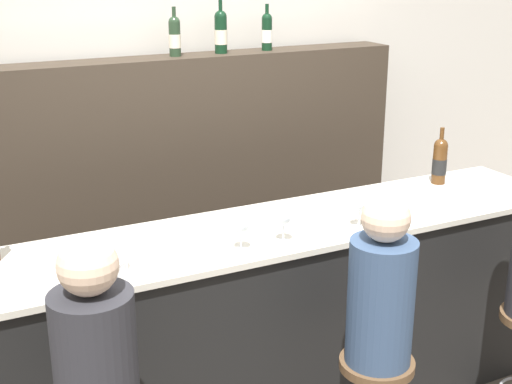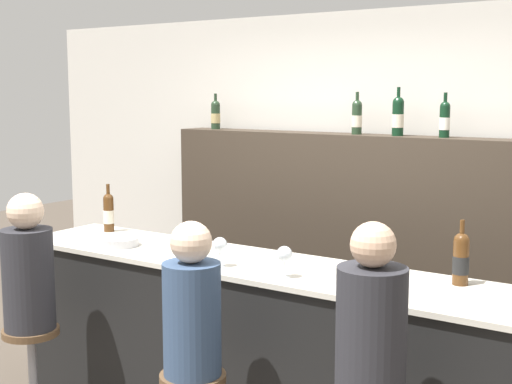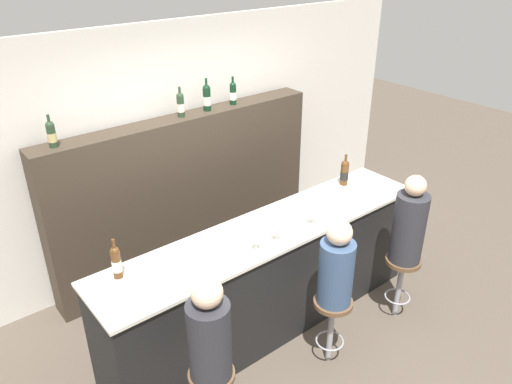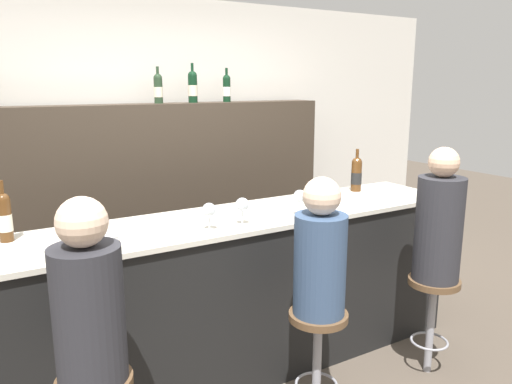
# 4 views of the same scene
# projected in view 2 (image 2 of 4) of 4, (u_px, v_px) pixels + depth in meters

# --- Properties ---
(wall_back) EXTENTS (6.40, 0.05, 2.60)m
(wall_back) POSITION_uv_depth(u_px,v_px,m) (370.00, 188.00, 5.29)
(wall_back) COLOR beige
(wall_back) RESTS_ON ground_plane
(bar_counter) EXTENTS (3.22, 0.66, 1.06)m
(bar_counter) POSITION_uv_depth(u_px,v_px,m) (251.00, 351.00, 4.11)
(bar_counter) COLOR black
(bar_counter) RESTS_ON ground_plane
(back_bar_cabinet) EXTENTS (3.02, 0.28, 1.71)m
(back_bar_cabinet) POSITION_uv_depth(u_px,v_px,m) (355.00, 252.00, 5.17)
(back_bar_cabinet) COLOR #382D23
(back_bar_cabinet) RESTS_ON ground_plane
(wine_bottle_counter_0) EXTENTS (0.07, 0.07, 0.33)m
(wine_bottle_counter_0) POSITION_uv_depth(u_px,v_px,m) (109.00, 212.00, 4.88)
(wine_bottle_counter_0) COLOR #4C2D14
(wine_bottle_counter_0) RESTS_ON bar_counter
(wine_bottle_counter_1) EXTENTS (0.08, 0.08, 0.33)m
(wine_bottle_counter_1) POSITION_uv_depth(u_px,v_px,m) (461.00, 258.00, 3.54)
(wine_bottle_counter_1) COLOR #4C2D14
(wine_bottle_counter_1) RESTS_ON bar_counter
(wine_bottle_backbar_0) EXTENTS (0.07, 0.07, 0.28)m
(wine_bottle_backbar_0) POSITION_uv_depth(u_px,v_px,m) (216.00, 114.00, 5.73)
(wine_bottle_backbar_0) COLOR #233823
(wine_bottle_backbar_0) RESTS_ON back_bar_cabinet
(wine_bottle_backbar_1) EXTENTS (0.07, 0.07, 0.30)m
(wine_bottle_backbar_1) POSITION_uv_depth(u_px,v_px,m) (357.00, 117.00, 5.04)
(wine_bottle_backbar_1) COLOR #233823
(wine_bottle_backbar_1) RESTS_ON back_bar_cabinet
(wine_bottle_backbar_2) EXTENTS (0.08, 0.08, 0.33)m
(wine_bottle_backbar_2) POSITION_uv_depth(u_px,v_px,m) (398.00, 116.00, 4.87)
(wine_bottle_backbar_2) COLOR black
(wine_bottle_backbar_2) RESTS_ON back_bar_cabinet
(wine_bottle_backbar_3) EXTENTS (0.07, 0.07, 0.30)m
(wine_bottle_backbar_3) POSITION_uv_depth(u_px,v_px,m) (445.00, 119.00, 4.69)
(wine_bottle_backbar_3) COLOR black
(wine_bottle_backbar_3) RESTS_ON back_bar_cabinet
(wine_glass_0) EXTENTS (0.08, 0.08, 0.16)m
(wine_glass_0) POSITION_uv_depth(u_px,v_px,m) (189.00, 241.00, 4.02)
(wine_glass_0) COLOR silver
(wine_glass_0) RESTS_ON bar_counter
(wine_glass_1) EXTENTS (0.08, 0.08, 0.16)m
(wine_glass_1) POSITION_uv_depth(u_px,v_px,m) (220.00, 245.00, 3.91)
(wine_glass_1) COLOR silver
(wine_glass_1) RESTS_ON bar_counter
(wine_glass_2) EXTENTS (0.08, 0.08, 0.17)m
(wine_glass_2) POSITION_uv_depth(u_px,v_px,m) (284.00, 255.00, 3.68)
(wine_glass_2) COLOR silver
(wine_glass_2) RESTS_ON bar_counter
(metal_bowl) EXTENTS (0.26, 0.26, 0.05)m
(metal_bowl) POSITION_uv_depth(u_px,v_px,m) (118.00, 242.00, 4.44)
(metal_bowl) COLOR #B7B7BC
(metal_bowl) RESTS_ON bar_counter
(bar_stool_left) EXTENTS (0.33, 0.33, 0.65)m
(bar_stool_left) POSITION_uv_depth(u_px,v_px,m) (32.00, 354.00, 4.15)
(bar_stool_left) COLOR gray
(bar_stool_left) RESTS_ON ground_plane
(guest_seated_left) EXTENTS (0.29, 0.29, 0.79)m
(guest_seated_left) POSITION_uv_depth(u_px,v_px,m) (28.00, 269.00, 4.08)
(guest_seated_left) COLOR #28282D
(guest_seated_left) RESTS_ON bar_stool_left
(guest_seated_middle) EXTENTS (0.28, 0.28, 0.76)m
(guest_seated_middle) POSITION_uv_depth(u_px,v_px,m) (192.00, 307.00, 3.42)
(guest_seated_middle) COLOR #334766
(guest_seated_middle) RESTS_ON bar_stool_middle
(guest_seated_right) EXTENTS (0.29, 0.29, 0.85)m
(guest_seated_right) POSITION_uv_depth(u_px,v_px,m) (371.00, 336.00, 2.90)
(guest_seated_right) COLOR #28282D
(guest_seated_right) RESTS_ON bar_stool_right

